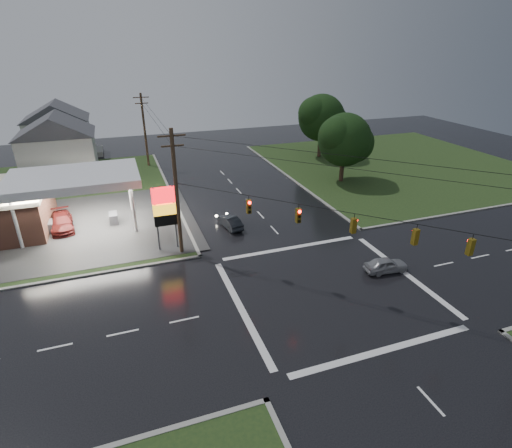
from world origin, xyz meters
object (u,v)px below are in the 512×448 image
object	(u,v)px
utility_pole_nw	(177,192)
tree_ne_near	(346,140)
house_far	(58,129)
car_crossing	(386,265)
tree_ne_far	(322,118)
car_north	(230,222)
utility_pole_n	(145,129)
car_pump	(62,222)
house_near	(58,146)
pylon_sign	(165,208)

from	to	relation	value
utility_pole_nw	tree_ne_near	bearing A→B (deg)	27.86
house_far	car_crossing	distance (m)	54.87
tree_ne_far	utility_pole_nw	bearing A→B (deg)	-137.41
utility_pole_nw	car_north	world-z (taller)	utility_pole_nw
utility_pole_n	utility_pole_nw	bearing A→B (deg)	-90.00
utility_pole_n	car_pump	size ratio (longest dim) A/B	2.04
utility_pole_nw	tree_ne_near	size ratio (longest dim) A/B	1.22
tree_ne_near	car_crossing	world-z (taller)	tree_ne_near
utility_pole_nw	car_north	distance (m)	8.33
utility_pole_n	car_pump	bearing A→B (deg)	-117.79
utility_pole_n	car_pump	world-z (taller)	utility_pole_n
house_near	tree_ne_near	bearing A→B (deg)	-21.76
house_near	car_crossing	world-z (taller)	house_near
utility_pole_n	house_far	distance (m)	16.00
house_near	car_north	xyz separation A→B (m)	(16.97, -22.92, -3.79)
house_far	pylon_sign	bearing A→B (deg)	-73.02
pylon_sign	tree_ne_far	distance (m)	36.35
utility_pole_n	pylon_sign	bearing A→B (deg)	-92.08
car_crossing	car_north	bearing A→B (deg)	42.96
tree_ne_far	car_north	xyz separation A→B (m)	(-21.13, -20.92, -5.57)
tree_ne_near	car_crossing	distance (m)	23.44
car_north	tree_ne_near	bearing A→B (deg)	-163.29
house_near	car_crossing	bearing A→B (deg)	-53.00
house_far	car_crossing	world-z (taller)	house_far
pylon_sign	utility_pole_nw	xyz separation A→B (m)	(1.00, -1.00, 1.71)
utility_pole_nw	house_far	world-z (taller)	utility_pole_nw
pylon_sign	car_north	xyz separation A→B (m)	(6.52, 2.58, -3.40)
house_near	car_pump	world-z (taller)	house_near
car_north	car_pump	distance (m)	16.74
utility_pole_nw	tree_ne_near	xyz separation A→B (m)	(23.64, 12.49, -0.16)
car_crossing	house_near	bearing A→B (deg)	42.06
utility_pole_n	tree_ne_far	distance (m)	26.96
house_near	car_pump	size ratio (longest dim) A/B	2.15
house_near	pylon_sign	bearing A→B (deg)	-67.72
utility_pole_nw	car_crossing	distance (m)	18.23
house_near	tree_ne_near	world-z (taller)	tree_ne_near
car_north	car_pump	xyz separation A→B (m)	(-15.90, 5.22, 0.13)
pylon_sign	tree_ne_near	bearing A→B (deg)	25.01
pylon_sign	house_far	distance (m)	39.21
utility_pole_n	car_north	world-z (taller)	utility_pole_n
car_north	car_crossing	bearing A→B (deg)	118.42
pylon_sign	utility_pole_nw	bearing A→B (deg)	-45.00
house_near	utility_pole_nw	bearing A→B (deg)	-66.63
pylon_sign	utility_pole_nw	world-z (taller)	utility_pole_nw
car_pump	tree_ne_near	bearing A→B (deg)	-0.78
utility_pole_n	tree_ne_near	bearing A→B (deg)	-34.10
house_far	car_crossing	bearing A→B (deg)	-59.74
utility_pole_n	car_crossing	bearing A→B (deg)	-67.90
car_crossing	utility_pole_n	bearing A→B (deg)	27.16
car_crossing	car_pump	xyz separation A→B (m)	(-25.52, 17.58, 0.14)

